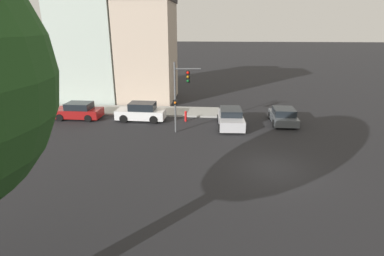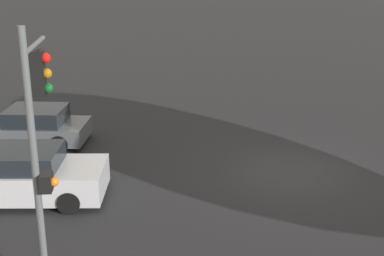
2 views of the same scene
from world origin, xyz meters
The scene contains 4 objects.
ground_plane centered at (0.00, 0.00, 0.00)m, with size 300.00×300.00×0.00m, color black.
traffic_signal centered at (5.74, 6.00, 3.46)m, with size 0.69×2.06×5.37m.
crossing_car_0 centered at (7.56, 2.17, 0.69)m, with size 4.39×2.18×1.46m.
crossing_car_1 centered at (8.74, -2.29, 0.63)m, with size 3.83×2.08×1.32m.
Camera 2 is at (2.47, 15.58, 6.59)m, focal length 50.00 mm.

